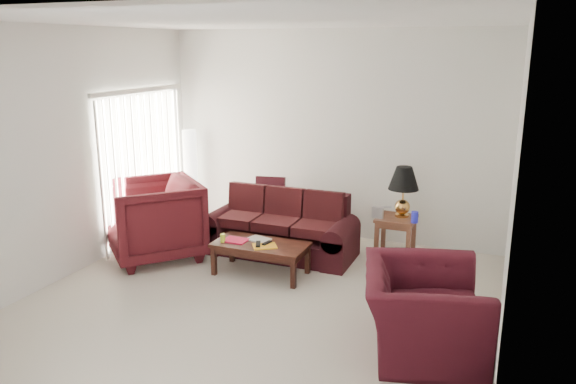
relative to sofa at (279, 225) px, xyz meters
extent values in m
plane|color=beige|center=(0.36, -1.43, -0.42)|extent=(5.00, 5.00, 0.00)
cube|color=silver|center=(-2.06, -0.13, 0.66)|extent=(0.10, 2.00, 2.16)
cube|color=black|center=(-0.43, 0.68, 0.27)|extent=(0.46, 0.28, 0.44)
cube|color=silver|center=(1.25, 0.37, 0.21)|extent=(0.15, 0.07, 0.15)
cylinder|color=#1C1FBB|center=(1.74, 0.35, 0.21)|extent=(0.10, 0.10, 0.15)
cube|color=#BABABE|center=(1.31, 0.65, 0.22)|extent=(0.16, 0.19, 0.05)
imported|color=#410F14|center=(-1.49, -0.74, 0.11)|extent=(1.62, 1.62, 1.06)
imported|color=#3B0D16|center=(2.20, -1.81, -0.02)|extent=(1.34, 1.45, 0.79)
cube|color=red|center=(-0.27, -0.77, 0.00)|extent=(0.30, 0.23, 0.02)
cube|color=beige|center=(-0.02, -0.62, -0.01)|extent=(0.31, 0.26, 0.02)
cube|color=#F2A51C|center=(0.16, -0.82, -0.01)|extent=(0.35, 0.33, 0.02)
cube|color=black|center=(0.08, -0.84, 0.02)|extent=(0.12, 0.19, 0.02)
cube|color=black|center=(0.16, -0.75, 0.01)|extent=(0.08, 0.16, 0.02)
cylinder|color=#EEFF38|center=(-0.39, -0.86, 0.04)|extent=(0.07, 0.07, 0.11)
camera|label=1|loc=(2.83, -6.63, 2.33)|focal=35.00mm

